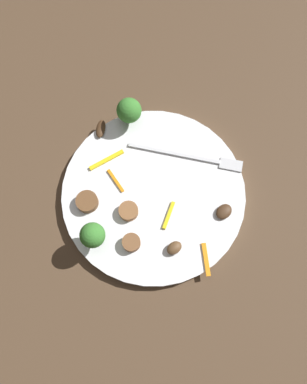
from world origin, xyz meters
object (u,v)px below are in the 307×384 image
Objects in this scene: sausage_slice_1 at (87,202)px; mushroom_0 at (174,248)px; broccoli_floret_1 at (129,111)px; pepper_strip_2 at (107,160)px; fork at (194,157)px; broccoli_floret_0 at (93,235)px; pepper_strip_1 at (116,180)px; pepper_strip_0 at (206,259)px; mushroom_1 at (224,211)px; mushroom_2 at (101,129)px; sausage_slice_2 at (129,211)px; plate at (154,194)px; sausage_slice_0 at (131,243)px; pepper_strip_3 at (169,215)px.

mushroom_0 is (0.14, -0.03, -0.00)m from sausage_slice_1.
pepper_strip_2 is at bearing -99.98° from broccoli_floret_1.
broccoli_floret_0 reaches higher than fork.
fork is 0.14m from pepper_strip_2.
broccoli_floret_0 is at bearing -88.40° from pepper_strip_1.
pepper_strip_1 and pepper_strip_2 have the same top height.
pepper_strip_1 is (-0.00, 0.10, -0.03)m from broccoli_floret_0.
broccoli_floret_1 is at bearing 93.88° from broccoli_floret_0.
pepper_strip_0 is at bearing -25.29° from pepper_strip_1.
mushroom_1 is 0.84× the size of mushroom_2.
broccoli_floret_0 is 0.94× the size of pepper_strip_2.
broccoli_floret_0 reaches higher than pepper_strip_1.
mushroom_1 reaches higher than pepper_strip_1.
sausage_slice_1 reaches higher than mushroom_1.
mushroom_2 is (-0.05, 0.17, -0.03)m from broccoli_floret_0.
sausage_slice_2 is (0.05, -0.15, -0.03)m from broccoli_floret_1.
fork is 3.06× the size of pepper_strip_2.
broccoli_floret_0 is 0.12m from mushroom_0.
sausage_slice_2 is at bearing -72.70° from broccoli_floret_1.
sausage_slice_0 is (-0.01, -0.08, 0.01)m from plate.
mushroom_2 is 0.66× the size of pepper_strip_0.
pepper_strip_0 is at bearing -8.93° from sausage_slice_1.
broccoli_floret_1 is 1.58× the size of sausage_slice_1.
sausage_slice_1 is at bearing -96.78° from broccoli_floret_1.
mushroom_0 is (0.08, -0.03, 0.00)m from sausage_slice_2.
broccoli_floret_0 is 1.77× the size of mushroom_2.
pepper_strip_0 is (-0.01, -0.08, -0.00)m from mushroom_1.
pepper_strip_1 is (-0.10, -0.07, -0.00)m from fork.
fork is 4.26× the size of pepper_strip_1.
fork is 0.20m from broccoli_floret_0.
mushroom_2 is (-0.04, -0.03, -0.03)m from broccoli_floret_1.
pepper_strip_3 is (0.12, -0.06, 0.00)m from pepper_strip_2.
pepper_strip_3 is at bearing -35.92° from mushroom_2.
sausage_slice_0 is at bearing -170.01° from mushroom_0.
sausage_slice_2 is 0.13m from pepper_strip_0.
mushroom_0 is at bearing -64.82° from pepper_strip_3.
pepper_strip_2 is at bearing 102.36° from broccoli_floret_0.
broccoli_floret_0 is 0.13m from pepper_strip_2.
plate is at bearing -179.61° from mushroom_1.
mushroom_2 reaches higher than fork.
mushroom_1 is 0.08m from pepper_strip_0.
broccoli_floret_1 is at bearing 107.30° from sausage_slice_2.
sausage_slice_0 is 0.09m from sausage_slice_1.
sausage_slice_0 is 0.05m from sausage_slice_2.
broccoli_floret_0 reaches higher than pepper_strip_2.
mushroom_0 is at bearing 9.99° from sausage_slice_0.
sausage_slice_1 is (-0.13, -0.12, 0.00)m from fork.
mushroom_0 reaches higher than plate.
plate is 8.51× the size of sausage_slice_1.
plate is 0.09m from mushroom_0.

